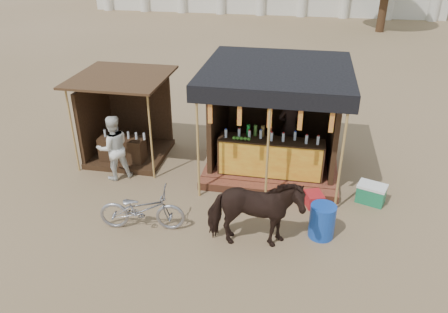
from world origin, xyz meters
TOP-DOWN VIEW (x-y plane):
  - ground at (0.00, 0.00)m, footprint 120.00×120.00m
  - main_stall at (1.02, 3.36)m, footprint 3.60×3.61m
  - secondary_stall at (-3.17, 3.24)m, footprint 2.40×2.40m
  - cow at (0.92, -0.08)m, footprint 1.98×1.08m
  - motorbike at (-1.48, 0.08)m, footprint 1.89×0.88m
  - bystander at (-2.91, 2.00)m, footprint 1.05×1.01m
  - blue_barrel at (2.28, 0.51)m, footprint 0.57×0.57m
  - red_crate at (2.12, 1.64)m, footprint 0.50×0.54m
  - cooler at (3.44, 2.04)m, footprint 0.75×0.63m

SIDE VIEW (x-z plane):
  - ground at x=0.00m, z-range 0.00..0.00m
  - red_crate at x=2.12m, z-range 0.00..0.32m
  - cooler at x=3.44m, z-range 0.00..0.46m
  - blue_barrel at x=2.28m, z-range 0.00..0.75m
  - motorbike at x=-1.48m, z-range 0.00..0.96m
  - cow at x=0.92m, z-range 0.00..1.59m
  - secondary_stall at x=-3.17m, z-range -0.34..2.04m
  - bystander at x=-2.91m, z-range 0.00..1.71m
  - main_stall at x=1.02m, z-range -0.36..2.42m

